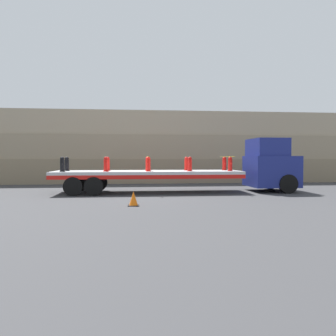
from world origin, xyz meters
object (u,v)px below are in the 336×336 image
at_px(fire_hydrant_black_near_0, 62,164).
at_px(fire_hydrant_red_far_3, 186,164).
at_px(fire_hydrant_red_far_4, 224,164).
at_px(flatbed_trailer, 136,175).
at_px(traffic_cone, 133,199).
at_px(fire_hydrant_red_far_1, 108,164).
at_px(fire_hydrant_black_far_0, 67,164).
at_px(fire_hydrant_red_near_3, 190,164).
at_px(truck_cab, 272,165).
at_px(fire_hydrant_red_near_2, 148,164).
at_px(fire_hydrant_red_near_4, 230,164).
at_px(fire_hydrant_red_far_2, 148,164).
at_px(fire_hydrant_red_near_1, 106,164).

relative_size(fire_hydrant_black_near_0, fire_hydrant_red_far_3, 1.00).
xyz_separation_m(fire_hydrant_black_near_0, fire_hydrant_red_far_4, (8.74, 1.14, 0.00)).
distance_m(flatbed_trailer, traffic_cone, 4.86).
relative_size(fire_hydrant_red_far_1, fire_hydrant_red_far_4, 1.00).
distance_m(flatbed_trailer, fire_hydrant_black_near_0, 3.84).
relative_size(flatbed_trailer, fire_hydrant_red_far_1, 13.03).
xyz_separation_m(fire_hydrant_black_near_0, fire_hydrant_black_far_0, (0.00, 1.14, 0.00)).
xyz_separation_m(flatbed_trailer, fire_hydrant_red_far_3, (2.81, 0.57, 0.58)).
bearing_deg(flatbed_trailer, fire_hydrant_black_far_0, 171.34).
distance_m(fire_hydrant_red_far_1, fire_hydrant_red_near_3, 4.52).
xyz_separation_m(truck_cab, fire_hydrant_red_near_2, (-6.92, -0.57, 0.10)).
relative_size(fire_hydrant_red_far_1, fire_hydrant_red_near_3, 1.00).
relative_size(fire_hydrant_red_near_2, fire_hydrant_red_near_4, 1.00).
bearing_deg(traffic_cone, fire_hydrant_red_far_2, 81.97).
relative_size(truck_cab, flatbed_trailer, 0.30).
xyz_separation_m(fire_hydrant_black_near_0, fire_hydrant_red_near_4, (8.74, 0.00, 0.00)).
relative_size(fire_hydrant_black_near_0, fire_hydrant_black_far_0, 1.00).
distance_m(fire_hydrant_black_near_0, fire_hydrant_red_far_1, 2.47).
bearing_deg(fire_hydrant_red_far_1, fire_hydrant_black_near_0, -152.41).
height_order(fire_hydrant_red_near_4, fire_hydrant_red_far_4, same).
distance_m(fire_hydrant_black_far_0, fire_hydrant_red_far_2, 4.37).
bearing_deg(traffic_cone, fire_hydrant_red_near_1, 108.60).
relative_size(fire_hydrant_black_near_0, traffic_cone, 1.34).
xyz_separation_m(fire_hydrant_red_near_2, fire_hydrant_red_far_2, (0.00, 1.14, 0.00)).
distance_m(fire_hydrant_black_far_0, fire_hydrant_red_near_2, 4.52).
bearing_deg(fire_hydrant_red_near_2, fire_hydrant_black_near_0, 180.00).
xyz_separation_m(fire_hydrant_red_far_2, fire_hydrant_red_far_4, (4.37, 0.00, 0.00)).
relative_size(fire_hydrant_black_far_0, fire_hydrant_red_far_3, 1.00).
bearing_deg(fire_hydrant_red_far_1, truck_cab, -3.59).
bearing_deg(fire_hydrant_black_near_0, fire_hydrant_black_far_0, 90.00).
bearing_deg(fire_hydrant_red_near_3, truck_cab, 6.87).
bearing_deg(fire_hydrant_red_near_3, fire_hydrant_red_near_1, 180.00).
bearing_deg(flatbed_trailer, fire_hydrant_red_far_2, 42.62).
bearing_deg(fire_hydrant_red_far_2, traffic_cone, -98.03).
distance_m(fire_hydrant_black_far_0, fire_hydrant_red_near_3, 6.65).
xyz_separation_m(fire_hydrant_red_far_1, traffic_cone, (1.43, -5.38, -1.26)).
bearing_deg(fire_hydrant_red_far_4, traffic_cone, -133.64).
height_order(fire_hydrant_red_far_1, fire_hydrant_red_far_3, same).
bearing_deg(fire_hydrant_red_near_1, fire_hydrant_red_far_3, 14.64).
distance_m(fire_hydrant_black_near_0, fire_hydrant_red_far_3, 6.65).
xyz_separation_m(flatbed_trailer, fire_hydrant_red_far_1, (-1.56, 0.57, 0.58)).
relative_size(fire_hydrant_red_near_1, fire_hydrant_red_near_4, 1.00).
bearing_deg(fire_hydrant_red_near_3, fire_hydrant_red_far_1, 165.36).
bearing_deg(fire_hydrant_black_far_0, fire_hydrant_red_far_2, 0.00).
relative_size(fire_hydrant_red_near_3, fire_hydrant_red_far_4, 1.00).
height_order(truck_cab, fire_hydrant_red_near_4, truck_cab).
bearing_deg(fire_hydrant_red_far_4, fire_hydrant_red_near_2, -165.36).
xyz_separation_m(fire_hydrant_red_near_3, fire_hydrant_red_far_4, (2.18, 1.14, 0.00)).
bearing_deg(fire_hydrant_red_near_3, fire_hydrant_red_far_2, 152.41).
bearing_deg(fire_hydrant_red_far_3, fire_hydrant_black_near_0, -170.12).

